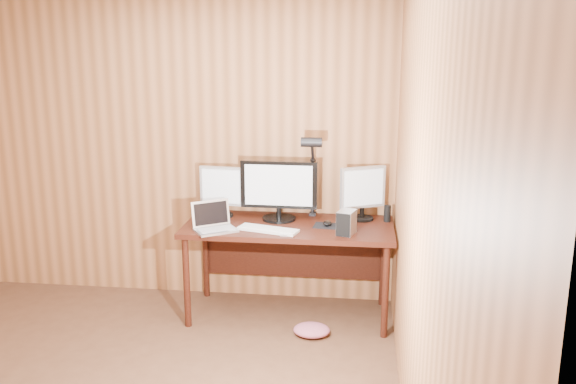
% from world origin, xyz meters
% --- Properties ---
extents(room_shell, '(4.00, 4.00, 4.00)m').
position_xyz_m(room_shell, '(0.00, 0.00, 1.25)').
color(room_shell, '#563420').
rests_on(room_shell, ground).
extents(desk, '(1.60, 0.70, 0.75)m').
position_xyz_m(desk, '(0.93, 1.70, 0.63)').
color(desk, black).
rests_on(desk, floor).
extents(monitor_center, '(0.60, 0.26, 0.47)m').
position_xyz_m(monitor_center, '(0.84, 1.75, 1.00)').
color(monitor_center, black).
rests_on(monitor_center, desk).
extents(monitor_left, '(0.36, 0.17, 0.41)m').
position_xyz_m(monitor_left, '(0.37, 1.79, 0.97)').
color(monitor_left, black).
rests_on(monitor_left, desk).
extents(monitor_right, '(0.35, 0.20, 0.43)m').
position_xyz_m(monitor_right, '(1.49, 1.83, 0.98)').
color(monitor_right, black).
rests_on(monitor_right, desk).
extents(laptop, '(0.37, 0.35, 0.21)m').
position_xyz_m(laptop, '(0.39, 1.43, 0.80)').
color(laptop, silver).
rests_on(laptop, desk).
extents(keyboard, '(0.47, 0.26, 0.02)m').
position_xyz_m(keyboard, '(0.80, 1.45, 0.76)').
color(keyboard, silver).
rests_on(keyboard, desk).
extents(mousepad, '(0.22, 0.18, 0.00)m').
position_xyz_m(mousepad, '(1.23, 1.63, 0.75)').
color(mousepad, black).
rests_on(mousepad, desk).
extents(mouse, '(0.07, 0.11, 0.04)m').
position_xyz_m(mouse, '(1.23, 1.63, 0.77)').
color(mouse, black).
rests_on(mouse, mousepad).
extents(hard_drive, '(0.15, 0.18, 0.18)m').
position_xyz_m(hard_drive, '(1.37, 1.44, 0.84)').
color(hard_drive, silver).
rests_on(hard_drive, desk).
extents(phone, '(0.06, 0.11, 0.01)m').
position_xyz_m(phone, '(0.93, 1.39, 0.76)').
color(phone, silver).
rests_on(phone, desk).
extents(speaker, '(0.05, 0.05, 0.13)m').
position_xyz_m(speaker, '(1.68, 1.80, 0.81)').
color(speaker, black).
rests_on(speaker, desk).
extents(desk_lamp, '(0.16, 0.23, 0.70)m').
position_xyz_m(desk_lamp, '(1.09, 1.83, 1.19)').
color(desk_lamp, black).
rests_on(desk_lamp, desk).
extents(fabric_pile, '(0.31, 0.27, 0.09)m').
position_xyz_m(fabric_pile, '(1.14, 1.29, 0.04)').
color(fabric_pile, '#B6586D').
rests_on(fabric_pile, floor).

